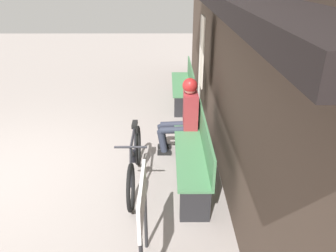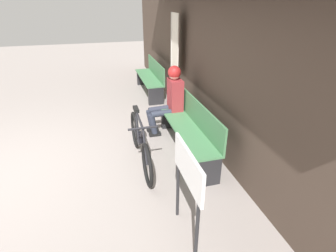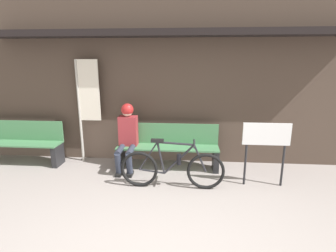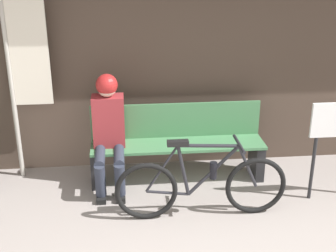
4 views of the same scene
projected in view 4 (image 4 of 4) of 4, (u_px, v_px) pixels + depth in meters
storefront_wall at (174, 25)px, 5.16m from camera, size 12.00×0.56×3.20m
park_bench_near at (177, 144)px, 5.24m from camera, size 1.92×0.42×0.84m
bicycle at (202, 186)px, 4.51m from camera, size 1.68×0.40×0.82m
person_seated at (109, 125)px, 4.95m from camera, size 0.34×0.64×1.25m
banner_pole at (23, 65)px, 4.95m from camera, size 0.45×0.05×2.04m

